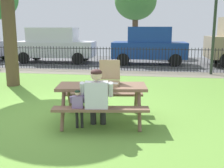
{
  "coord_description": "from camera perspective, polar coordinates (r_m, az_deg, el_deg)",
  "views": [
    {
      "loc": [
        2.12,
        -5.69,
        1.92
      ],
      "look_at": [
        1.24,
        -0.06,
        0.75
      ],
      "focal_mm": 43.99,
      "sensor_mm": 36.0,
      "label": 1
    }
  ],
  "objects": [
    {
      "name": "ground",
      "position": [
        7.59,
        -7.67,
        -3.24
      ],
      "size": [
        28.0,
        10.69,
        0.02
      ],
      "primitive_type": "cube",
      "color": "#6DA13F"
    },
    {
      "name": "cobblestone_walkway",
      "position": [
        12.02,
        -1.43,
        2.37
      ],
      "size": [
        28.0,
        1.4,
        0.01
      ],
      "primitive_type": "cube",
      "color": "gray"
    },
    {
      "name": "street_asphalt",
      "position": [
        15.85,
        1.09,
        4.6
      ],
      "size": [
        28.0,
        6.42,
        0.01
      ],
      "primitive_type": "cube",
      "color": "#515154"
    },
    {
      "name": "picnic_table_foreground",
      "position": [
        5.64,
        -2.11,
        -1.96
      ],
      "size": [
        1.99,
        1.72,
        0.79
      ],
      "color": "brown",
      "rests_on": "ground"
    },
    {
      "name": "pizza_box_open",
      "position": [
        5.72,
        -0.63,
        1.19
      ],
      "size": [
        0.46,
        0.51,
        0.49
      ],
      "color": "tan",
      "rests_on": "picnic_table_foreground"
    },
    {
      "name": "pizza_slice_on_table",
      "position": [
        5.67,
        -4.6,
        -0.07
      ],
      "size": [
        0.28,
        0.28,
        0.02
      ],
      "color": "#F8D367",
      "rests_on": "picnic_table_foreground"
    },
    {
      "name": "adult_at_table",
      "position": [
        5.15,
        -3.16,
        -2.61
      ],
      "size": [
        0.63,
        0.63,
        1.19
      ],
      "color": "#2A2A2A",
      "rests_on": "ground"
    },
    {
      "name": "child_at_table",
      "position": [
        5.19,
        -7.05,
        -4.43
      ],
      "size": [
        0.31,
        0.3,
        0.8
      ],
      "color": "#242424",
      "rests_on": "ground"
    },
    {
      "name": "iron_fence_streetside",
      "position": [
        12.63,
        -0.87,
        5.34
      ],
      "size": [
        21.58,
        0.03,
        1.07
      ],
      "color": "black",
      "rests_on": "ground"
    },
    {
      "name": "lamp_post_walkway",
      "position": [
        12.19,
        20.67,
        13.6
      ],
      "size": [
        0.28,
        0.28,
        4.1
      ],
      "color": "#2D382D",
      "rests_on": "ground"
    },
    {
      "name": "parked_car_left",
      "position": [
        15.9,
        -11.81,
        8.04
      ],
      "size": [
        4.47,
        2.06,
        1.94
      ],
      "color": "silver",
      "rests_on": "ground"
    },
    {
      "name": "parked_car_center",
      "position": [
        14.9,
        7.71,
        7.98
      ],
      "size": [
        3.97,
        1.97,
        1.98
      ],
      "color": "navy",
      "rests_on": "ground"
    },
    {
      "name": "far_tree_midleft",
      "position": [
        20.74,
        4.92,
        16.7
      ],
      "size": [
        3.02,
        3.02,
        5.19
      ],
      "color": "brown",
      "rests_on": "ground"
    }
  ]
}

